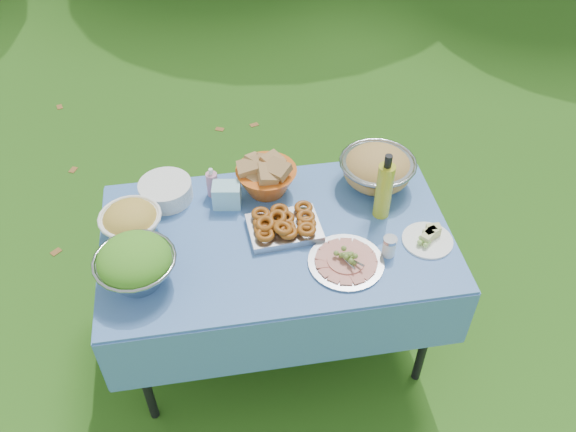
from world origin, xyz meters
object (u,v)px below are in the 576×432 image
object	(u,v)px
salad_bowl	(135,264)
pasta_bowl_steel	(377,168)
plate_stack	(166,191)
bread_bowl	(266,175)
oil_bottle	(385,186)
picnic_table	(277,291)
charcuterie_platter	(346,257)

from	to	relation	value
salad_bowl	pasta_bowl_steel	distance (m)	1.14
salad_bowl	pasta_bowl_steel	xyz separation A→B (m)	(1.06, 0.42, -0.01)
plate_stack	bread_bowl	size ratio (longest dim) A/B	0.86
plate_stack	oil_bottle	distance (m)	0.96
picnic_table	bread_bowl	size ratio (longest dim) A/B	5.35
bread_bowl	salad_bowl	bearing A→B (deg)	-141.38
salad_bowl	charcuterie_platter	distance (m)	0.82
salad_bowl	plate_stack	distance (m)	0.49
picnic_table	oil_bottle	distance (m)	0.72
picnic_table	plate_stack	xyz separation A→B (m)	(-0.45, 0.30, 0.42)
pasta_bowl_steel	charcuterie_platter	world-z (taller)	pasta_bowl_steel
pasta_bowl_steel	charcuterie_platter	xyz separation A→B (m)	(-0.24, -0.45, -0.06)
salad_bowl	pasta_bowl_steel	bearing A→B (deg)	21.42
picnic_table	salad_bowl	xyz separation A→B (m)	(-0.56, -0.17, 0.48)
picnic_table	bread_bowl	bearing A→B (deg)	90.41
pasta_bowl_steel	picnic_table	bearing A→B (deg)	-153.23
picnic_table	charcuterie_platter	distance (m)	0.53
bread_bowl	oil_bottle	size ratio (longest dim) A/B	0.85
pasta_bowl_steel	oil_bottle	size ratio (longest dim) A/B	1.05
bread_bowl	pasta_bowl_steel	bearing A→B (deg)	-3.83
plate_stack	charcuterie_platter	bearing A→B (deg)	-35.78
bread_bowl	pasta_bowl_steel	size ratio (longest dim) A/B	0.80
plate_stack	pasta_bowl_steel	size ratio (longest dim) A/B	0.69
charcuterie_platter	oil_bottle	xyz separation A→B (m)	(0.21, 0.25, 0.13)
salad_bowl	picnic_table	bearing A→B (deg)	16.36
picnic_table	charcuterie_platter	xyz separation A→B (m)	(0.25, -0.20, 0.42)
salad_bowl	pasta_bowl_steel	world-z (taller)	salad_bowl
plate_stack	oil_bottle	xyz separation A→B (m)	(0.92, -0.25, 0.12)
salad_bowl	charcuterie_platter	world-z (taller)	salad_bowl
bread_bowl	oil_bottle	xyz separation A→B (m)	(0.47, -0.23, 0.07)
picnic_table	plate_stack	world-z (taller)	plate_stack
plate_stack	charcuterie_platter	world-z (taller)	plate_stack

